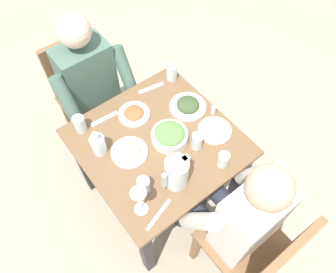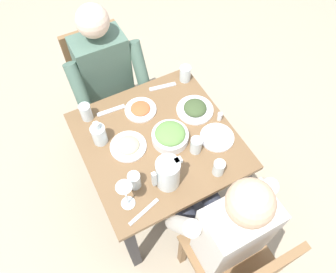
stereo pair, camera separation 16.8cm
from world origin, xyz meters
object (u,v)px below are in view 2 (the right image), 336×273
at_px(plate_beans, 128,146).
at_px(wine_glass, 125,192).
at_px(plate_yoghurt, 217,136).
at_px(salad_bowl, 170,135).
at_px(salt_shaker, 220,117).
at_px(diner_near, 111,86).
at_px(diner_far, 220,221).
at_px(water_glass_near_right, 196,145).
at_px(water_pitcher, 168,173).
at_px(oil_carafe, 99,135).
at_px(chair_far, 239,265).
at_px(plate_dolmas, 195,109).
at_px(plate_rice_curry, 141,109).
at_px(chair_near, 103,82).
at_px(water_glass_far_right, 134,181).
at_px(dining_table, 159,151).
at_px(water_glass_far_left, 185,74).
at_px(water_glass_near_left, 86,112).

relative_size(plate_beans, wine_glass, 1.02).
height_order(plate_yoghurt, wine_glass, wine_glass).
bearing_deg(salad_bowl, salt_shaker, 178.31).
xyz_separation_m(diner_near, salad_bowl, (-0.13, 0.57, 0.10)).
xyz_separation_m(diner_far, salad_bowl, (0.01, -0.51, 0.10)).
relative_size(diner_far, plate_yoghurt, 6.26).
bearing_deg(water_glass_near_right, salad_bowl, -54.60).
relative_size(water_pitcher, oil_carafe, 1.16).
relative_size(plate_yoghurt, salt_shaker, 3.53).
distance_m(chair_far, wine_glass, 0.70).
distance_m(plate_beans, plate_dolmas, 0.45).
height_order(plate_rice_curry, plate_yoghurt, plate_yoghurt).
bearing_deg(chair_near, plate_yoghurt, 112.29).
distance_m(diner_near, wine_glass, 0.86).
distance_m(chair_far, oil_carafe, 0.99).
relative_size(chair_far, diner_near, 0.75).
xyz_separation_m(plate_beans, plate_yoghurt, (-0.46, 0.18, 0.00)).
bearing_deg(diner_near, chair_near, -90.00).
height_order(water_pitcher, plate_rice_curry, water_pitcher).
xyz_separation_m(plate_beans, plate_rice_curry, (-0.17, -0.20, -0.00)).
bearing_deg(salt_shaker, water_glass_near_right, 26.83).
distance_m(salad_bowl, plate_rice_curry, 0.27).
height_order(chair_far, water_glass_far_right, chair_far).
xyz_separation_m(water_pitcher, water_glass_far_right, (0.15, -0.06, -0.05)).
bearing_deg(diner_far, plate_dolmas, -108.91).
bearing_deg(plate_dolmas, water_glass_near_right, 60.10).
distance_m(salad_bowl, plate_yoghurt, 0.26).
distance_m(plate_rice_curry, salt_shaker, 0.46).
bearing_deg(water_pitcher, oil_carafe, -61.90).
distance_m(chair_near, salt_shaker, 0.94).
bearing_deg(plate_beans, dining_table, 170.12).
relative_size(salad_bowl, water_glass_far_left, 2.00).
bearing_deg(dining_table, plate_dolmas, -164.59).
xyz_separation_m(dining_table, oil_carafe, (0.28, -0.14, 0.19)).
xyz_separation_m(plate_yoghurt, oil_carafe, (0.58, -0.29, 0.04)).
bearing_deg(chair_near, oil_carafe, 70.71).
distance_m(diner_far, water_pitcher, 0.35).
height_order(chair_far, water_glass_near_left, chair_far).
xyz_separation_m(chair_far, plate_beans, (0.24, -0.77, 0.22)).
relative_size(wine_glass, salt_shaker, 3.63).
bearing_deg(dining_table, plate_yoghurt, 153.40).
distance_m(chair_near, plate_rice_curry, 0.57).
distance_m(chair_near, wine_glass, 1.10).
distance_m(salad_bowl, oil_carafe, 0.38).
height_order(diner_near, plate_beans, diner_near).
height_order(dining_table, water_glass_near_right, water_glass_near_right).
relative_size(chair_far, plate_rice_curry, 4.81).
relative_size(plate_dolmas, oil_carafe, 1.32).
bearing_deg(salad_bowl, chair_far, 91.10).
bearing_deg(plate_dolmas, chair_near, -61.93).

